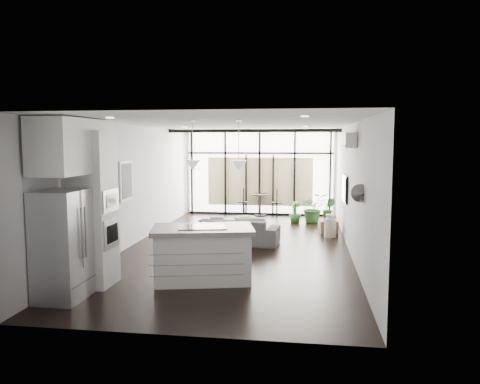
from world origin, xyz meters
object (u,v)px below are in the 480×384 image
(island, at_px, (203,254))
(console_bench, at_px, (227,236))
(milk_can, at_px, (330,226))
(fridge, at_px, (62,245))
(tv, at_px, (345,188))
(pouf, at_px, (245,225))
(sofa, at_px, (235,227))

(island, height_order, console_bench, island)
(island, relative_size, milk_can, 2.97)
(fridge, bearing_deg, tv, 46.79)
(pouf, bearing_deg, console_bench, -98.72)
(pouf, relative_size, tv, 0.50)
(island, distance_m, console_bench, 2.85)
(fridge, bearing_deg, console_bench, 65.56)
(pouf, bearing_deg, tv, -15.02)
(fridge, relative_size, milk_can, 2.89)
(fridge, xyz_separation_m, sofa, (2.02, 4.30, -0.44))
(fridge, height_order, tv, fridge)
(console_bench, xyz_separation_m, milk_can, (2.46, 1.33, 0.08))
(milk_can, height_order, tv, tv)
(island, xyz_separation_m, sofa, (0.10, 3.06, -0.07))
(milk_can, bearing_deg, sofa, -154.28)
(sofa, height_order, tv, tv)
(island, bearing_deg, fridge, -159.76)
(console_bench, height_order, pouf, pouf)
(tv, bearing_deg, fridge, -133.21)
(fridge, height_order, sofa, fridge)
(fridge, height_order, milk_can, fridge)
(sofa, bearing_deg, pouf, -88.46)
(fridge, bearing_deg, island, 32.94)
(island, bearing_deg, sofa, 75.39)
(pouf, bearing_deg, milk_can, -4.63)
(console_bench, bearing_deg, tv, 14.08)
(sofa, distance_m, tv, 2.81)
(island, xyz_separation_m, fridge, (-1.92, -1.24, 0.37))
(fridge, bearing_deg, milk_can, 51.44)
(island, bearing_deg, milk_can, 47.42)
(pouf, distance_m, milk_can, 2.23)
(fridge, height_order, pouf, fridge)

